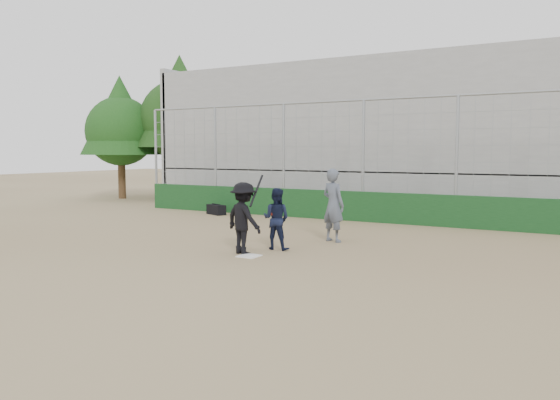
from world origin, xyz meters
The scene contains 10 objects.
ground centered at (0.00, 0.00, 0.00)m, with size 90.00×90.00×0.00m, color brown.
home_plate centered at (0.00, 0.00, 0.01)m, with size 0.44×0.44×0.02m, color white.
backstop centered at (0.00, 7.00, 0.96)m, with size 18.10×0.25×4.04m.
bleachers centered at (0.00, 11.95, 2.92)m, with size 20.25×6.70×6.98m.
tree_left centered at (-11.00, 11.00, 4.39)m, with size 4.48×4.48×7.00m.
tree_right centered at (-13.50, 9.50, 3.76)m, with size 3.84×3.84×6.00m.
batter_at_plate centered at (-0.28, 0.22, 0.82)m, with size 1.19×0.91×1.80m.
catcher_crouched centered at (0.10, 1.04, 0.50)m, with size 0.72×0.57×1.01m.
umpire centered at (0.81, 2.75, 0.85)m, with size 0.69×0.45×1.70m, color #4D5562.
equipment_bag centered at (-5.40, 6.20, 0.18)m, with size 0.92×0.67×0.40m.
Camera 1 is at (6.45, -10.07, 2.33)m, focal length 35.00 mm.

